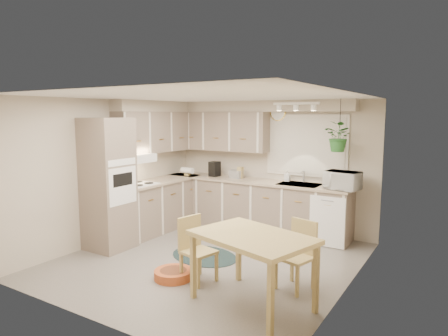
{
  "coord_description": "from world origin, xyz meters",
  "views": [
    {
      "loc": [
        3.18,
        -4.73,
        2.14
      ],
      "look_at": [
        -0.08,
        0.55,
        1.31
      ],
      "focal_mm": 32.0,
      "sensor_mm": 36.0,
      "label": 1
    }
  ],
  "objects": [
    {
      "name": "floor",
      "position": [
        0.0,
        0.0,
        0.0
      ],
      "size": [
        4.2,
        4.2,
        0.0
      ],
      "primitive_type": "plane",
      "color": "slate",
      "rests_on": "ground"
    },
    {
      "name": "ceiling",
      "position": [
        0.0,
        0.0,
        2.4
      ],
      "size": [
        4.2,
        4.2,
        0.0
      ],
      "primitive_type": "plane",
      "color": "white",
      "rests_on": "wall_back"
    },
    {
      "name": "wall_back",
      "position": [
        0.0,
        2.1,
        1.2
      ],
      "size": [
        4.0,
        0.04,
        2.4
      ],
      "primitive_type": "cube",
      "color": "#BEB19D",
      "rests_on": "floor"
    },
    {
      "name": "wall_front",
      "position": [
        0.0,
        -2.1,
        1.2
      ],
      "size": [
        4.0,
        0.04,
        2.4
      ],
      "primitive_type": "cube",
      "color": "#BEB19D",
      "rests_on": "floor"
    },
    {
      "name": "wall_left",
      "position": [
        -2.0,
        0.0,
        1.2
      ],
      "size": [
        0.04,
        4.2,
        2.4
      ],
      "primitive_type": "cube",
      "color": "#BEB19D",
      "rests_on": "floor"
    },
    {
      "name": "wall_right",
      "position": [
        2.0,
        0.0,
        1.2
      ],
      "size": [
        0.04,
        4.2,
        2.4
      ],
      "primitive_type": "cube",
      "color": "#BEB19D",
      "rests_on": "floor"
    },
    {
      "name": "base_cab_left",
      "position": [
        -1.7,
        0.88,
        0.45
      ],
      "size": [
        0.6,
        1.85,
        0.9
      ],
      "primitive_type": "cube",
      "color": "#7D6D5E",
      "rests_on": "floor"
    },
    {
      "name": "base_cab_back",
      "position": [
        -0.2,
        1.8,
        0.45
      ],
      "size": [
        3.6,
        0.6,
        0.9
      ],
      "primitive_type": "cube",
      "color": "#7D6D5E",
      "rests_on": "floor"
    },
    {
      "name": "counter_left",
      "position": [
        -1.69,
        0.88,
        0.92
      ],
      "size": [
        0.64,
        1.89,
        0.04
      ],
      "primitive_type": "cube",
      "color": "tan",
      "rests_on": "base_cab_left"
    },
    {
      "name": "counter_back",
      "position": [
        -0.2,
        1.79,
        0.92
      ],
      "size": [
        3.64,
        0.64,
        0.04
      ],
      "primitive_type": "cube",
      "color": "tan",
      "rests_on": "base_cab_back"
    },
    {
      "name": "oven_stack",
      "position": [
        -1.68,
        -0.38,
        1.05
      ],
      "size": [
        0.65,
        0.65,
        2.1
      ],
      "primitive_type": "cube",
      "color": "#7D6D5E",
      "rests_on": "floor"
    },
    {
      "name": "wall_oven_face",
      "position": [
        -1.35,
        -0.38,
        1.05
      ],
      "size": [
        0.02,
        0.56,
        0.58
      ],
      "primitive_type": "cube",
      "color": "white",
      "rests_on": "oven_stack"
    },
    {
      "name": "upper_cab_left",
      "position": [
        -1.82,
        1.0,
        1.83
      ],
      "size": [
        0.35,
        2.0,
        0.75
      ],
      "primitive_type": "cube",
      "color": "#7D6D5E",
      "rests_on": "wall_left"
    },
    {
      "name": "upper_cab_back",
      "position": [
        -1.0,
        1.93,
        1.83
      ],
      "size": [
        2.0,
        0.35,
        0.75
      ],
      "primitive_type": "cube",
      "color": "#7D6D5E",
      "rests_on": "wall_back"
    },
    {
      "name": "soffit_left",
      "position": [
        -1.85,
        1.0,
        2.3
      ],
      "size": [
        0.3,
        2.0,
        0.2
      ],
      "primitive_type": "cube",
      "color": "#BEB19D",
      "rests_on": "wall_left"
    },
    {
      "name": "soffit_back",
      "position": [
        -0.2,
        1.95,
        2.3
      ],
      "size": [
        3.6,
        0.3,
        0.2
      ],
      "primitive_type": "cube",
      "color": "#BEB19D",
      "rests_on": "wall_back"
    },
    {
      "name": "cooktop",
      "position": [
        -1.68,
        0.3,
        0.94
      ],
      "size": [
        0.52,
        0.58,
        0.02
      ],
      "primitive_type": "cube",
      "color": "white",
      "rests_on": "counter_left"
    },
    {
      "name": "range_hood",
      "position": [
        -1.7,
        0.3,
        1.4
      ],
      "size": [
        0.4,
        0.6,
        0.14
      ],
      "primitive_type": "cube",
      "color": "white",
      "rests_on": "upper_cab_left"
    },
    {
      "name": "window_blinds",
      "position": [
        0.7,
        2.07,
        1.6
      ],
      "size": [
        1.4,
        0.02,
        1.0
      ],
      "primitive_type": "cube",
      "color": "white",
      "rests_on": "wall_back"
    },
    {
      "name": "window_frame",
      "position": [
        0.7,
        2.08,
        1.6
      ],
      "size": [
        1.5,
        0.02,
        1.1
      ],
      "primitive_type": "cube",
      "color": "beige",
      "rests_on": "wall_back"
    },
    {
      "name": "sink",
      "position": [
        0.7,
        1.8,
        0.9
      ],
      "size": [
        0.7,
        0.48,
        0.1
      ],
      "primitive_type": "cube",
      "color": "#A0A2A7",
      "rests_on": "counter_back"
    },
    {
      "name": "dishwasher_front",
      "position": [
        1.3,
        1.49,
        0.42
      ],
      "size": [
        0.58,
        0.02,
        0.83
      ],
      "primitive_type": "cube",
      "color": "white",
      "rests_on": "base_cab_back"
    },
    {
      "name": "track_light_bar",
      "position": [
        0.7,
        1.55,
        2.33
      ],
      "size": [
        0.8,
        0.04,
        0.04
      ],
      "primitive_type": "cube",
      "color": "white",
      "rests_on": "ceiling"
    },
    {
      "name": "wall_clock",
      "position": [
        0.15,
        2.07,
        2.18
      ],
      "size": [
        0.3,
        0.03,
        0.3
      ],
      "primitive_type": "cylinder",
      "rotation": [
        1.57,
        0.0,
        0.0
      ],
      "color": "#EDC853",
      "rests_on": "wall_back"
    },
    {
      "name": "dining_table",
      "position": [
        1.2,
        -0.92,
        0.41
      ],
      "size": [
        1.49,
        1.19,
        0.82
      ],
      "primitive_type": "cube",
      "rotation": [
        0.0,
        0.0,
        -0.27
      ],
      "color": "tan",
      "rests_on": "floor"
    },
    {
      "name": "chair_left",
      "position": [
        0.31,
        -0.7,
        0.42
      ],
      "size": [
        0.47,
        0.47,
        0.84
      ],
      "primitive_type": "cube",
      "rotation": [
        0.0,
        0.0,
        -1.79
      ],
      "color": "tan",
      "rests_on": "floor"
    },
    {
      "name": "chair_back",
      "position": [
        1.45,
        -0.26,
        0.42
      ],
      "size": [
        0.49,
        0.49,
        0.85
      ],
      "primitive_type": "cube",
      "rotation": [
        0.0,
        0.0,
        2.87
      ],
      "color": "tan",
      "rests_on": "floor"
    },
    {
      "name": "braided_rug",
      "position": [
        -0.15,
        0.1,
        0.01
      ],
      "size": [
        1.24,
        1.02,
        0.01
      ],
      "primitive_type": "ellipsoid",
      "rotation": [
        0.0,
        0.0,
        -0.18
      ],
      "color": "black",
      "rests_on": "floor"
    },
    {
      "name": "pet_bed",
      "position": [
        -0.02,
        -0.81,
        0.06
      ],
      "size": [
        0.63,
        0.63,
        0.12
      ],
      "primitive_type": "cylinder",
      "rotation": [
        0.0,
        0.0,
        -0.31
      ],
      "color": "#B64D24",
      "rests_on": "floor"
    },
    {
      "name": "microwave",
      "position": [
        1.47,
        1.7,
        1.12
      ],
      "size": [
        0.58,
        0.38,
        0.36
      ],
      "primitive_type": "imported",
      "rotation": [
        0.0,
        0.0,
        -0.16
      ],
      "color": "white",
      "rests_on": "counter_back"
    },
    {
      "name": "soap_bottle",
      "position": [
        0.41,
        1.95,
        0.99
      ],
      "size": [
        0.11,
        0.21,
        0.09
      ],
      "primitive_type": "imported",
      "rotation": [
        0.0,
        0.0,
        0.08
      ],
      "color": "white",
      "rests_on": "counter_back"
    },
    {
      "name": "hanging_plant",
      "position": [
        1.39,
        1.7,
        1.74
      ],
      "size": [
        0.61,
        0.63,
        0.38
      ],
      "primitive_type": "imported",
      "rotation": [
        0.0,
        0.0,
        -0.44
      ],
      "color": "#276227",
      "rests_on": "ceiling"
    },
    {
      "name": "coffee_maker",
      "position": [
        -1.07,
        1.8,
        1.09
      ],
      "size": [
        0.18,
        0.21,
        0.29
      ],
      "primitive_type": "cube",
      "rotation": [
        0.0,
        0.0,
        -0.08
      ],
      "color": "black",
      "rests_on": "counter_back"
    },
    {
      "name": "toaster",
      "position": [
        -0.59,
        1.82,
        1.02
      ],
      "size": [
        0.27,
        0.18,
        0.15
      ],
      "primitive_type": "cube",
      "rotation": [
        0.0,
        0.0,
        -0.15
      ],
      "color": "#A0A2A7",
      "rests_on": "counter_back"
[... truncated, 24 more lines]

